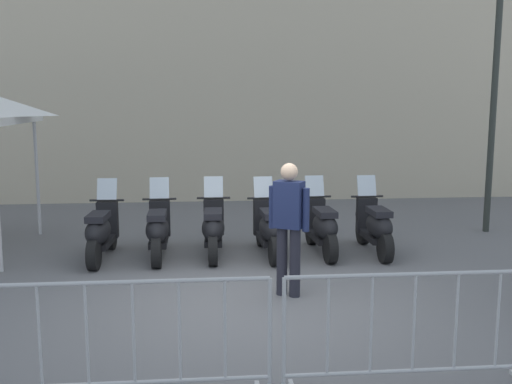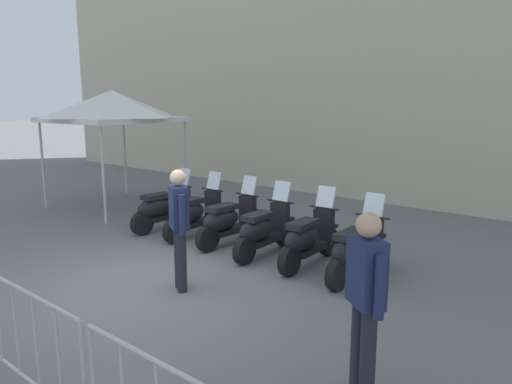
% 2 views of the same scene
% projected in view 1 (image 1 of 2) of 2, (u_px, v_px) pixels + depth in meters
% --- Properties ---
extents(ground_plane, '(120.00, 120.00, 0.00)m').
position_uv_depth(ground_plane, '(252.00, 300.00, 7.39)').
color(ground_plane, slate).
extents(motorcycle_0, '(0.56, 1.73, 1.24)m').
position_uv_depth(motorcycle_0, '(101.00, 232.00, 9.18)').
color(motorcycle_0, black).
rests_on(motorcycle_0, ground).
extents(motorcycle_1, '(0.56, 1.72, 1.24)m').
position_uv_depth(motorcycle_1, '(158.00, 231.00, 9.30)').
color(motorcycle_1, black).
rests_on(motorcycle_1, ground).
extents(motorcycle_2, '(0.56, 1.73, 1.24)m').
position_uv_depth(motorcycle_2, '(213.00, 229.00, 9.41)').
color(motorcycle_2, black).
rests_on(motorcycle_2, ground).
extents(motorcycle_3, '(0.56, 1.72, 1.24)m').
position_uv_depth(motorcycle_3, '(269.00, 229.00, 9.41)').
color(motorcycle_3, black).
rests_on(motorcycle_3, ground).
extents(motorcycle_4, '(0.56, 1.72, 1.24)m').
position_uv_depth(motorcycle_4, '(322.00, 227.00, 9.54)').
color(motorcycle_4, black).
rests_on(motorcycle_4, ground).
extents(motorcycle_5, '(0.56, 1.72, 1.24)m').
position_uv_depth(motorcycle_5, '(375.00, 227.00, 9.57)').
color(motorcycle_5, black).
rests_on(motorcycle_5, ground).
extents(barrier_segment_1, '(2.29, 0.52, 1.07)m').
position_uv_depth(barrier_segment_1, '(134.00, 343.00, 4.81)').
color(barrier_segment_1, '#B2B5B7').
rests_on(barrier_segment_1, ground).
extents(barrier_segment_2, '(2.29, 0.52, 1.07)m').
position_uv_depth(barrier_segment_2, '(414.00, 333.00, 5.02)').
color(barrier_segment_2, '#B2B5B7').
rests_on(barrier_segment_2, ground).
extents(street_lamp, '(0.36, 0.36, 5.29)m').
position_uv_depth(street_lamp, '(496.00, 61.00, 10.81)').
color(street_lamp, '#2D332D').
rests_on(street_lamp, ground).
extents(officer_near_row_end, '(0.48, 0.38, 1.73)m').
position_uv_depth(officer_near_row_end, '(289.00, 221.00, 7.43)').
color(officer_near_row_end, '#23232D').
rests_on(officer_near_row_end, ground).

